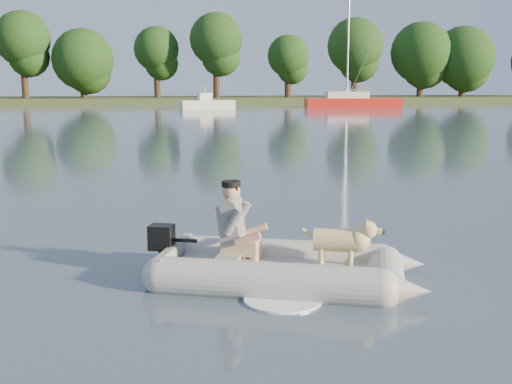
{
  "coord_description": "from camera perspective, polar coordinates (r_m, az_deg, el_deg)",
  "views": [
    {
      "loc": [
        -1.22,
        -7.27,
        2.37
      ],
      "look_at": [
        0.01,
        1.93,
        0.75
      ],
      "focal_mm": 45.0,
      "sensor_mm": 36.0,
      "label": 1
    }
  ],
  "objects": [
    {
      "name": "man",
      "position": [
        7.7,
        -2.07,
        -2.52
      ],
      "size": [
        0.81,
        0.75,
        0.99
      ],
      "primitive_type": null,
      "rotation": [
        0.0,
        0.0,
        -0.32
      ],
      "color": "slate",
      "rests_on": "dinghy"
    },
    {
      "name": "shore_bank",
      "position": [
        69.31,
        -6.71,
        8.08
      ],
      "size": [
        160.0,
        12.0,
        0.7
      ],
      "primitive_type": "cube",
      "color": "#47512D",
      "rests_on": "water"
    },
    {
      "name": "outboard_motor",
      "position": [
        7.99,
        -8.36,
        -5.32
      ],
      "size": [
        0.45,
        0.37,
        0.72
      ],
      "primitive_type": null,
      "rotation": [
        0.0,
        0.0,
        -0.32
      ],
      "color": "black",
      "rests_on": "dinghy"
    },
    {
      "name": "water",
      "position": [
        7.74,
        1.83,
        -7.93
      ],
      "size": [
        160.0,
        160.0,
        0.0
      ],
      "primitive_type": "plane",
      "color": "slate",
      "rests_on": "ground"
    },
    {
      "name": "sailboat",
      "position": [
        57.7,
        8.49,
        7.93
      ],
      "size": [
        8.47,
        3.12,
        11.42
      ],
      "rotation": [
        0.0,
        0.0,
        -0.08
      ],
      "color": "red",
      "rests_on": "water"
    },
    {
      "name": "treeline",
      "position": [
        68.75,
        -1.88,
        12.33
      ],
      "size": [
        84.66,
        7.35,
        9.27
      ],
      "color": "#332316",
      "rests_on": "shore_bank"
    },
    {
      "name": "dog",
      "position": [
        7.59,
        7.14,
        -4.64
      ],
      "size": [
        0.91,
        0.56,
        0.57
      ],
      "primitive_type": null,
      "rotation": [
        0.0,
        0.0,
        -0.32
      ],
      "color": "tan",
      "rests_on": "dinghy"
    },
    {
      "name": "dinghy",
      "position": [
        7.58,
        2.62,
        -4.08
      ],
      "size": [
        5.36,
        4.72,
        1.28
      ],
      "primitive_type": null,
      "rotation": [
        0.0,
        0.0,
        -0.32
      ],
      "color": "#A3A39E",
      "rests_on": "water"
    },
    {
      "name": "motorboat",
      "position": [
        54.48,
        -4.37,
        8.32
      ],
      "size": [
        4.91,
        2.58,
        1.98
      ],
      "primitive_type": null,
      "rotation": [
        0.0,
        0.0,
        0.18
      ],
      "color": "white",
      "rests_on": "water"
    }
  ]
}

